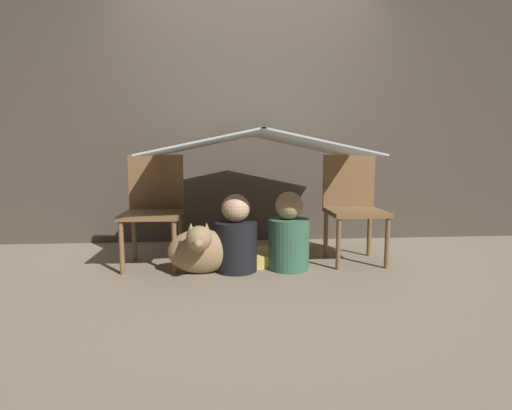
# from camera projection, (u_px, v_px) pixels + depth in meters

# --- Properties ---
(ground_plane) EXTENTS (8.80, 8.80, 0.00)m
(ground_plane) POSITION_uv_depth(u_px,v_px,m) (258.00, 272.00, 2.94)
(ground_plane) COLOR gray
(wall_back) EXTENTS (7.00, 0.05, 2.50)m
(wall_back) POSITION_uv_depth(u_px,v_px,m) (249.00, 114.00, 3.89)
(wall_back) COLOR #4C4238
(wall_back) RESTS_ON ground_plane
(chair_left) EXTENTS (0.44, 0.44, 0.86)m
(chair_left) POSITION_uv_depth(u_px,v_px,m) (154.00, 205.00, 3.11)
(chair_left) COLOR brown
(chair_left) RESTS_ON ground_plane
(chair_right) EXTENTS (0.43, 0.43, 0.86)m
(chair_right) POSITION_uv_depth(u_px,v_px,m) (353.00, 203.00, 3.24)
(chair_right) COLOR brown
(chair_right) RESTS_ON ground_plane
(sheet_canopy) EXTENTS (1.59, 1.20, 0.18)m
(sheet_canopy) POSITION_uv_depth(u_px,v_px,m) (256.00, 143.00, 3.04)
(sheet_canopy) COLOR silver
(person_front) EXTENTS (0.31, 0.31, 0.58)m
(person_front) POSITION_uv_depth(u_px,v_px,m) (236.00, 239.00, 2.96)
(person_front) COLOR black
(person_front) RESTS_ON ground_plane
(person_second) EXTENTS (0.31, 0.31, 0.59)m
(person_second) POSITION_uv_depth(u_px,v_px,m) (289.00, 236.00, 3.01)
(person_second) COLOR #38664C
(person_second) RESTS_ON ground_plane
(dog) EXTENTS (0.48, 0.41, 0.41)m
(dog) POSITION_uv_depth(u_px,v_px,m) (201.00, 249.00, 2.88)
(dog) COLOR #9E7F56
(dog) RESTS_ON ground_plane
(floor_cushion) EXTENTS (0.44, 0.35, 0.10)m
(floor_cushion) POSITION_uv_depth(u_px,v_px,m) (258.00, 257.00, 3.18)
(floor_cushion) COLOR #E5CC66
(floor_cushion) RESTS_ON ground_plane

